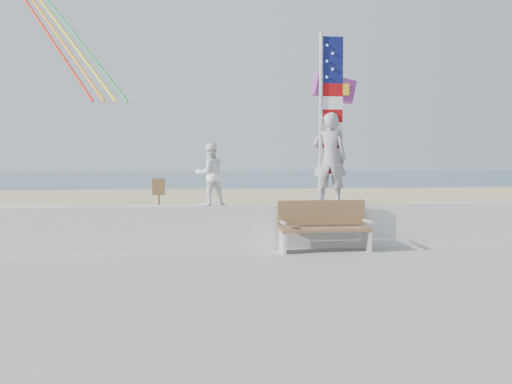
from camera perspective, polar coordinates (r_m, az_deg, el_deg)
ground at (r=9.17m, az=0.26°, el=-9.08°), size 220.00×220.00×0.00m
sand at (r=18.02m, az=-3.68°, el=-2.93°), size 90.00×40.00×0.08m
boardwalk at (r=5.35m, az=6.43°, el=-16.67°), size 50.00×12.40×0.10m
seawall at (r=11.02m, az=-1.17°, el=-3.69°), size 30.00×0.35×0.90m
adult at (r=11.28m, az=7.77°, el=3.52°), size 0.79×0.63×1.88m
child at (r=10.89m, az=-4.88°, el=1.88°), size 0.72×0.63×1.25m
bench at (r=10.85m, az=7.14°, el=-3.51°), size 1.80×0.57×1.00m
flag at (r=11.31m, az=7.47°, el=8.45°), size 0.50×0.08×3.50m
parafoil_kite at (r=13.80m, az=8.31°, el=10.74°), size 1.12×0.38×0.76m
big_kite at (r=16.79m, az=-21.34°, el=17.72°), size 4.06×3.85×5.17m
sign at (r=13.81m, az=-10.20°, el=-1.05°), size 0.32×0.07×1.46m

